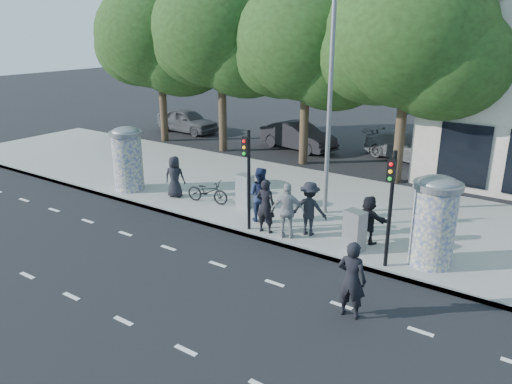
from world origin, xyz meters
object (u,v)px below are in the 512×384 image
Objects in this scene: ped_a at (175,177)px; bicycle at (208,191)px; car_right at (407,147)px; ped_d at (309,209)px; traffic_pole_near at (248,170)px; traffic_pole_far at (391,198)px; cabinet_left at (245,191)px; ped_f at (369,219)px; ped_b at (266,206)px; ped_e at (287,211)px; ad_column_right at (434,219)px; cabinet_right at (354,231)px; car_left at (187,121)px; ad_column_left at (128,157)px; car_mid at (298,136)px; man_road at (352,280)px; ped_c at (260,194)px; street_lamp at (330,85)px.

ped_a is 0.96× the size of bicycle.
ped_d is at bearing -161.41° from car_right.
ped_d is at bearing 23.06° from traffic_pole_near.
traffic_pole_far is 2.04× the size of ped_a.
ped_f is at bearing 1.91° from cabinet_left.
bicycle is 0.37× the size of car_right.
traffic_pole_near reaches higher than ped_a.
ped_d is at bearing 164.61° from traffic_pole_far.
ped_e reaches higher than ped_b.
ped_a is 0.91× the size of ped_b.
ped_e reaches higher than cabinet_left.
ad_column_right is 2.08× the size of cabinet_right.
ped_d reaches higher than ped_f.
ped_a is at bearing -160.36° from cabinet_left.
cabinet_right is (7.96, -0.57, -0.20)m from ped_a.
traffic_pole_far is 1.95m from cabinet_right.
ped_b is 0.84m from ped_e.
cabinet_right is 0.29× the size of car_left.
ad_column_left is at bearing 88.36° from bicycle.
ped_f is 1.24× the size of cabinet_left.
ad_column_right is 0.60× the size of car_left.
ped_d is 1.04× the size of bicycle.
ad_column_left reaches higher than car_right.
ad_column_right is 14.80m from car_mid.
car_left is (-13.58, 11.23, -0.31)m from ped_b.
cabinet_right is 0.28× the size of car_mid.
man_road is 15.80m from car_right.
car_left is at bearing -72.52° from ped_a.
cabinet_right is (3.75, -0.37, -0.33)m from ped_c.
cabinet_left is at bearing 9.43° from ped_f.
ad_column_right is at bearing -175.86° from ped_f.
ped_c is at bearing 1.68° from ad_column_left.
ped_f is 0.90× the size of bicycle.
ped_d is 1.91m from ped_f.
ad_column_right is 2.19m from ped_f.
ped_f is 4.17m from man_road.
ped_a is 1.32× the size of cabinet_left.
ped_b is at bearing -31.64° from cabinet_left.
cabinet_right is at bearing 156.39° from traffic_pole_far.
man_road is at bearing -16.44° from ad_column_left.
man_road is 1.54× the size of cabinet_right.
ad_column_left is at bearing -163.95° from cabinet_right.
ped_a is at bearing -163.11° from street_lamp.
street_lamp reaches higher than traffic_pole_far.
street_lamp is 5.13× the size of ped_f.
car_left is (-14.38, 8.55, -4.04)m from street_lamp.
traffic_pole_far reaches higher than car_mid.
car_left is 0.97× the size of car_mid.
ad_column_right is at bearing 0.92° from ad_column_left.
street_lamp is 1.80× the size of car_left.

